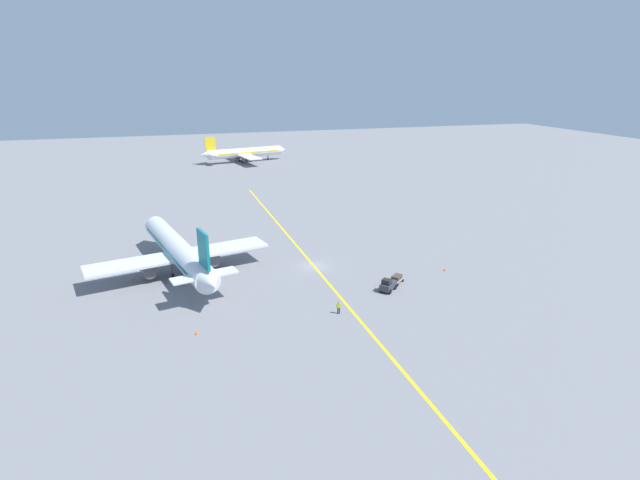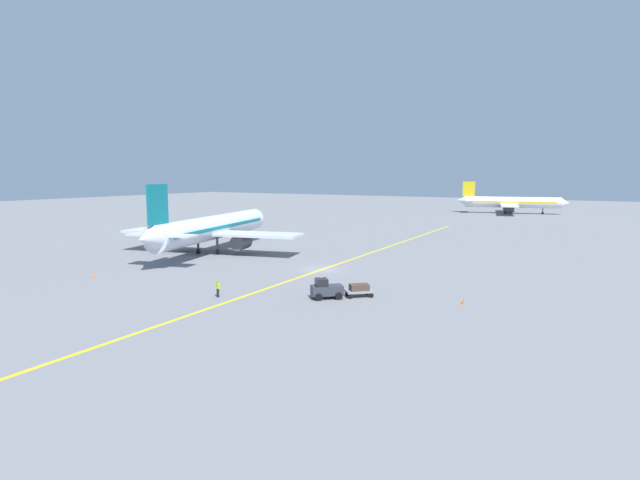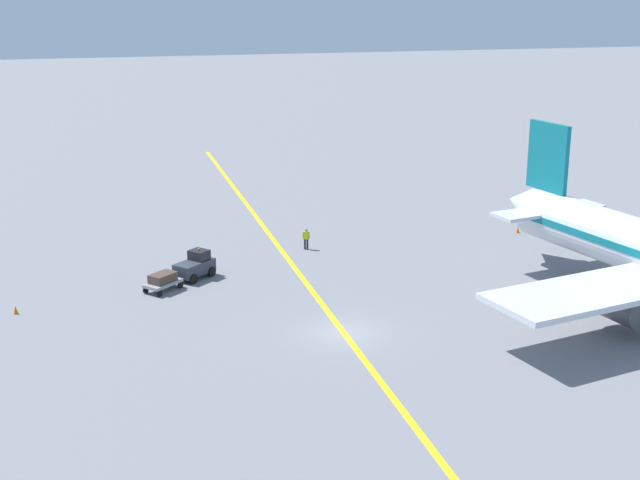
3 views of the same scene
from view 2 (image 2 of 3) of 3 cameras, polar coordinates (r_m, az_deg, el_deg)
The scene contains 9 objects.
ground_plane at distance 62.41m, azimuth 0.28°, elevation -3.38°, with size 400.00×400.00×0.00m, color slate.
apron_yellow_centreline at distance 62.41m, azimuth 0.28°, elevation -3.38°, with size 0.40×120.00×0.01m, color yellow.
airplane_at_gate at distance 77.06m, azimuth -12.20°, elevation 1.32°, with size 28.45×35.20×10.60m.
airplane_distant_taxiing at distance 161.13m, azimuth 20.94°, elevation 4.03°, with size 31.81×25.63×9.54m.
baggage_tug_dark at distance 47.92m, azimuth 0.70°, elevation -5.64°, with size 3.24×3.12×2.11m.
baggage_cart_trailing at distance 48.76m, azimuth 4.50°, elevation -5.60°, with size 2.87×2.78×1.24m.
ground_crew_worker at distance 49.33m, azimuth -11.60°, elevation -5.40°, with size 0.56×0.32×1.68m.
traffic_cone_near_nose at distance 62.79m, azimuth -24.43°, elevation -3.75°, with size 0.32×0.32×0.55m, color orange.
traffic_cone_mid_apron at distance 47.78m, azimuth 16.05°, elevation -6.75°, with size 0.32×0.32×0.55m, color orange.
Camera 2 is at (30.29, -53.27, 11.83)m, focal length 28.00 mm.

